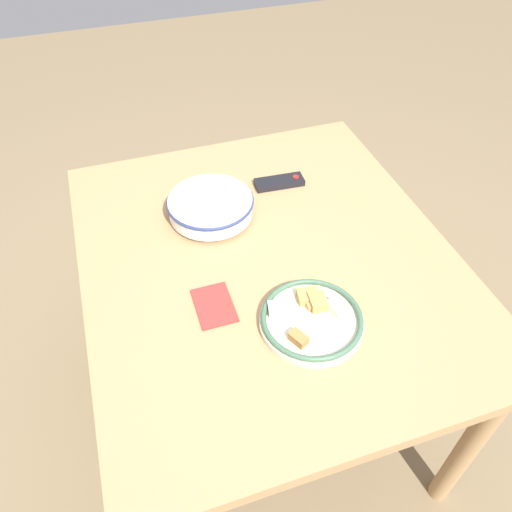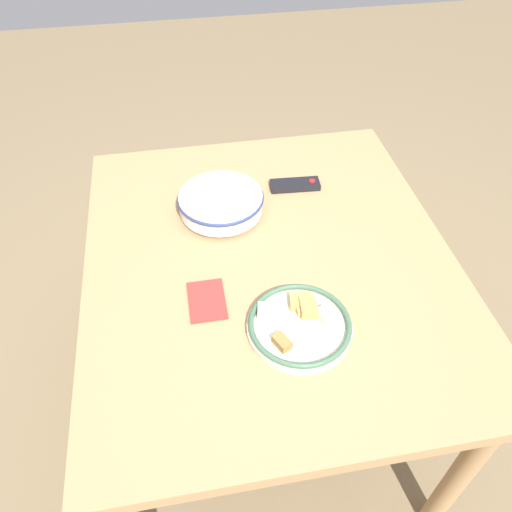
# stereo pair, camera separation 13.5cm
# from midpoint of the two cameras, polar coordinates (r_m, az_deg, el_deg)

# --- Properties ---
(ground_plane) EXTENTS (8.00, 8.00, 0.00)m
(ground_plane) POSITION_cam_midpoint_polar(r_m,az_deg,el_deg) (2.02, 3.12, -15.91)
(ground_plane) COLOR #7F6B4C
(dining_table) EXTENTS (1.19, 1.02, 0.78)m
(dining_table) POSITION_cam_midpoint_polar(r_m,az_deg,el_deg) (1.46, 4.17, -2.73)
(dining_table) COLOR tan
(dining_table) RESTS_ON ground_plane
(noodle_bowl) EXTENTS (0.26, 0.26, 0.07)m
(noodle_bowl) POSITION_cam_midpoint_polar(r_m,az_deg,el_deg) (1.50, -1.47, 6.03)
(noodle_bowl) COLOR silver
(noodle_bowl) RESTS_ON dining_table
(food_plate) EXTENTS (0.26, 0.26, 0.05)m
(food_plate) POSITION_cam_midpoint_polar(r_m,az_deg,el_deg) (1.23, 8.15, -7.92)
(food_plate) COLOR beige
(food_plate) RESTS_ON dining_table
(tv_remote) EXTENTS (0.07, 0.16, 0.02)m
(tv_remote) POSITION_cam_midpoint_polar(r_m,az_deg,el_deg) (1.63, 6.87, 7.97)
(tv_remote) COLOR black
(tv_remote) RESTS_ON dining_table
(folded_napkin) EXTENTS (0.13, 0.09, 0.01)m
(folded_napkin) POSITION_cam_midpoint_polar(r_m,az_deg,el_deg) (1.28, -2.65, -5.25)
(folded_napkin) COLOR #B2332D
(folded_napkin) RESTS_ON dining_table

